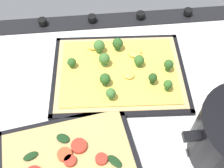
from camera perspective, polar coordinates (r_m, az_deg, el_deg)
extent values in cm
cube|color=silver|center=(75.82, 3.33, -2.55)|extent=(80.83, 66.12, 3.00)
cube|color=black|center=(93.85, 0.92, 13.28)|extent=(77.60, 7.00, 0.80)
cylinder|color=black|center=(98.24, 15.60, 14.31)|extent=(2.80, 2.80, 1.80)
cylinder|color=black|center=(94.09, 5.98, 14.13)|extent=(2.80, 2.80, 1.80)
cylinder|color=black|center=(92.62, -4.19, 13.53)|extent=(2.80, 2.80, 1.80)
cylinder|color=black|center=(93.94, -14.31, 12.52)|extent=(2.80, 2.80, 1.80)
cube|color=black|center=(78.07, 1.46, 2.12)|extent=(39.13, 30.58, 0.50)
cube|color=black|center=(86.81, 0.97, 9.37)|extent=(37.51, 3.43, 1.30)
cube|color=black|center=(70.19, 2.08, -6.45)|extent=(37.51, 3.43, 1.30)
cube|color=black|center=(80.74, 14.45, 2.63)|extent=(2.89, 28.42, 1.30)
cube|color=black|center=(78.95, -11.81, 1.84)|extent=(2.89, 28.42, 1.30)
cube|color=tan|center=(77.48, 1.47, 2.46)|extent=(36.59, 28.04, 1.00)
cube|color=#EDC64C|center=(76.94, 1.48, 2.78)|extent=(33.63, 25.28, 0.40)
cone|color=#68AD54|center=(77.85, -1.60, 4.47)|extent=(1.74, 1.74, 1.10)
sphere|color=#427533|center=(76.53, -1.63, 5.31)|extent=(3.17, 3.17, 3.17)
cone|color=#5B9F46|center=(78.01, 5.59, 4.20)|extent=(1.60, 1.60, 0.94)
sphere|color=#386B28|center=(76.83, 5.68, 4.95)|extent=(2.90, 2.90, 2.90)
cone|color=#68AD54|center=(81.22, -2.66, 7.13)|extent=(1.83, 1.83, 1.08)
sphere|color=#427533|center=(79.92, -2.71, 8.01)|extent=(3.32, 3.32, 3.32)
cone|color=#4D8B3F|center=(78.20, -8.31, 3.88)|extent=(1.37, 1.37, 0.80)
sphere|color=#2D5B23|center=(77.19, -8.42, 4.51)|extent=(2.48, 2.48, 2.48)
cone|color=#4D8B3F|center=(81.80, 1.17, 7.64)|extent=(1.73, 1.73, 1.12)
sphere|color=#2D5B23|center=(80.55, 1.20, 8.49)|extent=(3.14, 3.14, 3.14)
cone|color=#5B9F46|center=(73.80, 11.42, -0.77)|extent=(1.31, 1.31, 1.33)
sphere|color=#386B28|center=(72.56, 11.62, -0.06)|extent=(2.39, 2.39, 2.39)
cone|color=#427635|center=(74.39, 8.37, 0.61)|extent=(1.31, 1.31, 1.37)
sphere|color=#264C1C|center=(73.14, 8.52, 1.34)|extent=(2.39, 2.39, 2.39)
cone|color=#68AD54|center=(70.88, -0.24, -2.62)|extent=(1.42, 1.42, 1.16)
sphere|color=#427533|center=(69.59, -0.24, -1.92)|extent=(2.59, 2.59, 2.59)
cone|color=#4D8B3F|center=(73.57, -1.43, 0.34)|extent=(1.65, 1.65, 1.02)
sphere|color=#2D5B23|center=(72.26, -1.46, 1.10)|extent=(3.00, 3.00, 3.00)
cone|color=#4D8B3F|center=(77.94, 11.55, 3.26)|extent=(1.45, 1.45, 1.36)
sphere|color=#2D5B23|center=(76.69, 11.75, 4.05)|extent=(2.64, 2.64, 2.64)
ellipsoid|color=#EDC64C|center=(82.35, -3.86, 7.91)|extent=(4.04, 3.46, 1.30)
ellipsoid|color=#EDC64C|center=(80.30, 4.78, 6.29)|extent=(4.65, 4.23, 1.32)
ellipsoid|color=#EDC64C|center=(75.24, 3.57, 1.83)|extent=(3.51, 3.12, 1.06)
ellipsoid|color=#EDC64C|center=(81.40, 5.43, 6.90)|extent=(2.99, 3.21, 0.94)
cube|color=black|center=(66.16, -8.98, -15.77)|extent=(34.58, 27.06, 0.50)
cube|color=black|center=(70.40, -10.40, -7.65)|extent=(31.35, 5.97, 1.30)
cube|color=black|center=(66.60, 4.19, -12.74)|extent=(4.60, 22.46, 1.30)
cube|color=tan|center=(65.51, -9.06, -15.55)|extent=(31.85, 24.32, 0.90)
cylinder|color=#D14723|center=(65.16, -9.86, -14.31)|extent=(3.35, 3.35, 1.00)
cylinder|color=red|center=(63.93, -2.22, -15.38)|extent=(2.79, 2.79, 1.00)
cylinder|color=red|center=(64.44, -8.76, -15.57)|extent=(2.76, 2.76, 1.00)
cylinder|color=red|center=(65.50, -6.91, -12.71)|extent=(3.70, 3.70, 1.00)
ellipsoid|color=#193819|center=(66.87, -16.65, -14.22)|extent=(3.86, 2.96, 0.60)
ellipsoid|color=#193819|center=(63.82, 0.58, -15.82)|extent=(4.07, 4.13, 0.60)
ellipsoid|color=#193819|center=(66.96, -10.20, -11.09)|extent=(3.96, 3.53, 0.60)
cube|color=black|center=(58.47, 16.29, -10.43)|extent=(3.60, 2.00, 1.20)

